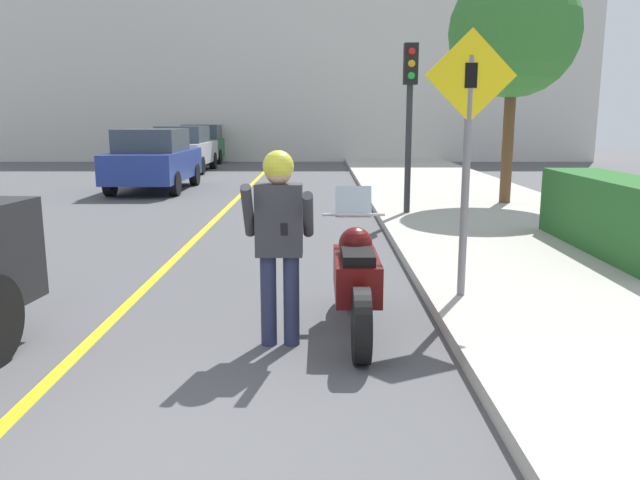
{
  "coord_description": "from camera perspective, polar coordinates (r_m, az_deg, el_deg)",
  "views": [
    {
      "loc": [
        1.46,
        -3.24,
        1.97
      ],
      "look_at": [
        1.46,
        2.56,
        0.83
      ],
      "focal_mm": 35.0,
      "sensor_mm": 36.0,
      "label": 1
    }
  ],
  "objects": [
    {
      "name": "ground_plane",
      "position": [
        4.07,
        -22.27,
        -18.75
      ],
      "size": [
        80.0,
        80.0,
        0.0
      ],
      "primitive_type": "plane",
      "color": "#4C4C4F"
    },
    {
      "name": "sidewalk_curb",
      "position": [
        8.2,
        24.12,
        -3.3
      ],
      "size": [
        4.4,
        44.0,
        0.14
      ],
      "color": "#ADA89E",
      "rests_on": "ground"
    },
    {
      "name": "road_center_line",
      "position": [
        9.67,
        -12.25,
        -0.88
      ],
      "size": [
        0.12,
        36.0,
        0.01
      ],
      "color": "yellow",
      "rests_on": "ground"
    },
    {
      "name": "building_backdrop",
      "position": [
        29.34,
        -2.88,
        14.76
      ],
      "size": [
        28.0,
        1.2,
        7.7
      ],
      "color": "beige",
      "rests_on": "ground"
    },
    {
      "name": "motorcycle",
      "position": [
        5.81,
        3.39,
        -3.53
      ],
      "size": [
        0.62,
        2.17,
        1.3
      ],
      "color": "black",
      "rests_on": "ground"
    },
    {
      "name": "person_biker",
      "position": [
        5.33,
        -3.7,
        1.06
      ],
      "size": [
        0.59,
        0.47,
        1.71
      ],
      "color": "#282D4C",
      "rests_on": "ground"
    },
    {
      "name": "crossing_sign",
      "position": [
        6.51,
        13.43,
        8.95
      ],
      "size": [
        0.91,
        0.08,
        2.7
      ],
      "color": "slate",
      "rests_on": "sidewalk_curb"
    },
    {
      "name": "traffic_light",
      "position": [
        12.3,
        8.29,
        12.94
      ],
      "size": [
        0.26,
        0.3,
        3.21
      ],
      "color": "#2D2D30",
      "rests_on": "sidewalk_curb"
    },
    {
      "name": "hedge_row",
      "position": [
        9.58,
        25.67,
        2.07
      ],
      "size": [
        0.9,
        3.58,
        1.02
      ],
      "color": "#286028",
      "rests_on": "sidewalk_curb"
    },
    {
      "name": "street_tree",
      "position": [
        14.36,
        17.4,
        17.68
      ],
      "size": [
        2.73,
        2.73,
        4.98
      ],
      "color": "brown",
      "rests_on": "sidewalk_curb"
    },
    {
      "name": "parked_car_blue",
      "position": [
        17.81,
        -14.86,
        7.14
      ],
      "size": [
        1.88,
        4.2,
        1.68
      ],
      "color": "black",
      "rests_on": "ground"
    },
    {
      "name": "parked_car_silver",
      "position": [
        23.88,
        -12.23,
        8.17
      ],
      "size": [
        1.88,
        4.2,
        1.68
      ],
      "color": "black",
      "rests_on": "ground"
    },
    {
      "name": "parked_car_green",
      "position": [
        29.07,
        -10.45,
        8.72
      ],
      "size": [
        1.88,
        4.2,
        1.68
      ],
      "color": "black",
      "rests_on": "ground"
    }
  ]
}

